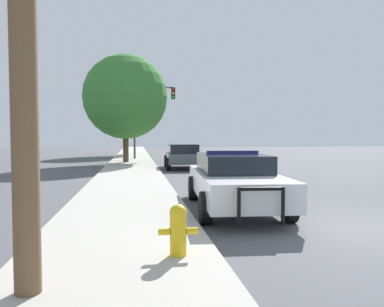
{
  "coord_description": "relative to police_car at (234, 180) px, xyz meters",
  "views": [
    {
      "loc": [
        -4.84,
        -6.56,
        1.87
      ],
      "look_at": [
        -2.01,
        12.15,
        0.99
      ],
      "focal_mm": 35.0,
      "sensor_mm": 36.0,
      "label": 1
    }
  ],
  "objects": [
    {
      "name": "tree_sidewalk_mid",
      "position": [
        -3.12,
        16.13,
        3.71
      ],
      "size": [
        5.6,
        5.6,
        7.15
      ],
      "color": "#4C3823",
      "rests_on": "sidewalk_left"
    },
    {
      "name": "tree_sidewalk_far",
      "position": [
        -3.48,
        26.88,
        3.63
      ],
      "size": [
        5.45,
        5.45,
        6.98
      ],
      "color": "brown",
      "rests_on": "sidewalk_left"
    },
    {
      "name": "police_car",
      "position": [
        0.0,
        0.0,
        0.0
      ],
      "size": [
        2.3,
        5.14,
        1.49
      ],
      "rotation": [
        0.0,
        0.0,
        3.08
      ],
      "color": "white",
      "rests_on": "ground_plane"
    },
    {
      "name": "sidewalk_left",
      "position": [
        -2.74,
        -2.69,
        -0.69
      ],
      "size": [
        3.0,
        110.0,
        0.13
      ],
      "color": "#ADA89E",
      "rests_on": "ground_plane"
    },
    {
      "name": "fire_hydrant",
      "position": [
        -1.87,
        -3.9,
        -0.23
      ],
      "size": [
        0.58,
        0.26,
        0.75
      ],
      "color": "gold",
      "rests_on": "sidewalk_left"
    },
    {
      "name": "car_background_midblock",
      "position": [
        0.23,
        12.03,
        -0.01
      ],
      "size": [
        2.15,
        4.05,
        1.4
      ],
      "rotation": [
        0.0,
        0.0,
        -0.03
      ],
      "color": "#474C51",
      "rests_on": "ground_plane"
    },
    {
      "name": "traffic_light",
      "position": [
        -1.35,
        20.03,
        3.32
      ],
      "size": [
        3.25,
        0.35,
        5.68
      ],
      "color": "#424247",
      "rests_on": "sidewalk_left"
    }
  ]
}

